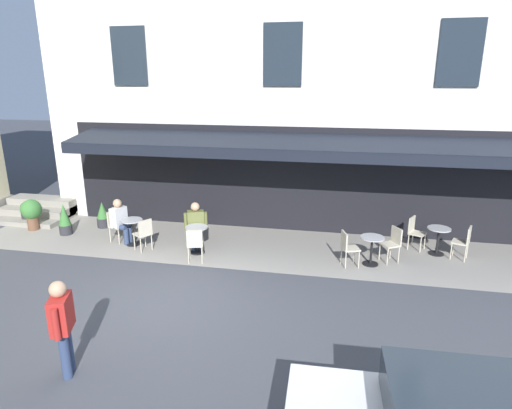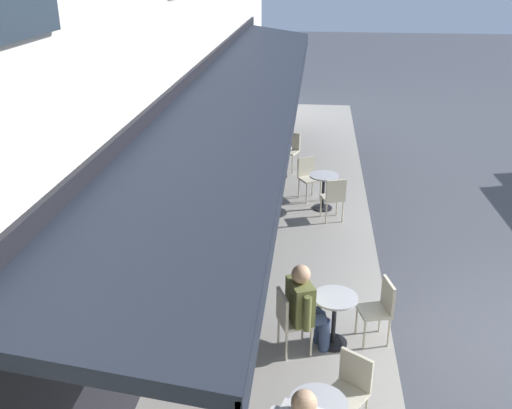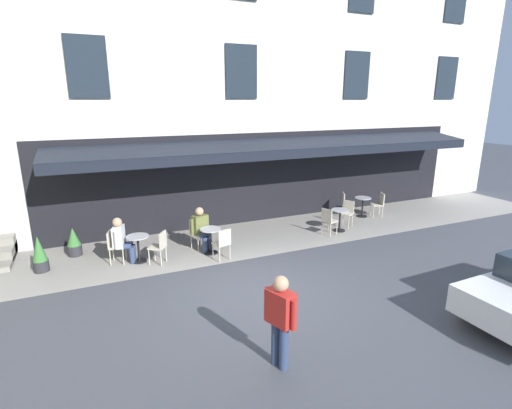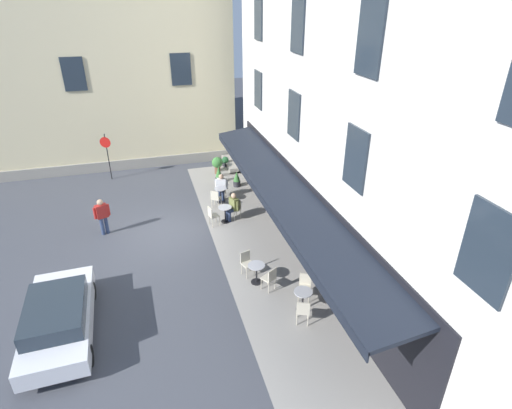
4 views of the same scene
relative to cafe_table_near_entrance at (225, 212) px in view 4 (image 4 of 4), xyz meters
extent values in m
plane|color=#42444C|center=(-0.26, 2.63, -0.49)|extent=(70.00, 70.00, 0.00)
cube|color=gray|center=(-3.51, -0.77, -0.49)|extent=(20.50, 3.20, 0.01)
cube|color=silver|center=(-4.26, -6.87, 7.01)|extent=(20.00, 9.00, 15.00)
cube|color=black|center=(-3.26, -2.34, 1.11)|extent=(16.00, 0.06, 3.20)
cube|color=black|center=(-3.26, -1.52, 2.36)|extent=(15.00, 1.70, 0.36)
cube|color=black|center=(-3.26, -0.69, 2.13)|extent=(15.00, 0.04, 0.28)
cube|color=#232D38|center=(-11.26, -2.33, 4.71)|extent=(1.10, 0.06, 1.70)
cube|color=#232D38|center=(-6.59, -2.33, 4.71)|extent=(1.10, 0.06, 1.70)
cube|color=#232D38|center=(-1.93, -2.33, 4.71)|extent=(1.10, 0.06, 1.70)
cube|color=#232D38|center=(2.74, -2.33, 4.71)|extent=(1.10, 0.06, 1.70)
cube|color=#232D38|center=(-6.59, -2.33, 7.71)|extent=(1.10, 0.06, 1.70)
cube|color=#232D38|center=(-1.93, -2.33, 7.71)|extent=(1.10, 0.06, 1.70)
cube|color=#232D38|center=(2.74, -2.33, 7.71)|extent=(1.10, 0.06, 1.70)
cube|color=beige|center=(12.74, 6.13, 7.01)|extent=(10.00, 17.00, 15.00)
cube|color=gray|center=(7.68, 6.13, -0.19)|extent=(0.12, 17.00, 0.60)
cube|color=#232D38|center=(7.70, 0.63, 5.01)|extent=(0.06, 1.10, 1.70)
cube|color=#232D38|center=(7.70, 6.13, 5.01)|extent=(0.06, 1.10, 1.70)
cube|color=gray|center=(6.34, -1.57, -0.42)|extent=(2.40, 1.40, 0.15)
cube|color=gray|center=(6.34, -1.92, -0.27)|extent=(2.40, 1.05, 0.30)
cube|color=gray|center=(6.34, -2.27, -0.12)|extent=(2.40, 0.70, 0.45)
cylinder|color=black|center=(0.00, 0.00, -0.48)|extent=(0.40, 0.40, 0.03)
cylinder|color=black|center=(0.00, 0.00, -0.13)|extent=(0.06, 0.06, 0.72)
cylinder|color=#B7B7BC|center=(0.00, 0.00, 0.24)|extent=(0.60, 0.60, 0.03)
cylinder|color=beige|center=(-0.26, 0.32, -0.27)|extent=(0.03, 0.03, 0.45)
cylinder|color=beige|center=(0.07, 0.41, -0.27)|extent=(0.03, 0.03, 0.45)
cylinder|color=beige|center=(-0.35, 0.65, -0.27)|extent=(0.03, 0.03, 0.45)
cylinder|color=beige|center=(-0.02, 0.74, -0.27)|extent=(0.03, 0.03, 0.45)
cube|color=beige|center=(-0.14, 0.53, -0.02)|extent=(0.49, 0.49, 0.04)
cube|color=beige|center=(-0.19, 0.71, 0.21)|extent=(0.40, 0.14, 0.42)
cylinder|color=beige|center=(0.30, -0.29, -0.27)|extent=(0.03, 0.03, 0.45)
cylinder|color=beige|center=(-0.02, -0.42, -0.27)|extent=(0.03, 0.03, 0.45)
cylinder|color=beige|center=(0.42, -0.61, -0.27)|extent=(0.03, 0.03, 0.45)
cylinder|color=beige|center=(0.10, -0.73, -0.27)|extent=(0.03, 0.03, 0.45)
cube|color=beige|center=(0.20, -0.51, -0.02)|extent=(0.52, 0.52, 0.04)
cube|color=beige|center=(0.27, -0.68, 0.21)|extent=(0.39, 0.18, 0.42)
cylinder|color=black|center=(1.99, -0.21, -0.48)|extent=(0.40, 0.40, 0.03)
cylinder|color=black|center=(1.99, -0.21, -0.13)|extent=(0.06, 0.06, 0.72)
cylinder|color=#B7B7BC|center=(1.99, -0.21, 0.24)|extent=(0.60, 0.60, 0.03)
cylinder|color=beige|center=(1.58, -0.14, -0.27)|extent=(0.03, 0.03, 0.45)
cylinder|color=beige|center=(1.77, 0.14, -0.27)|extent=(0.03, 0.03, 0.45)
cylinder|color=beige|center=(1.30, 0.05, -0.27)|extent=(0.03, 0.03, 0.45)
cylinder|color=beige|center=(1.49, 0.34, -0.27)|extent=(0.03, 0.03, 0.45)
cube|color=beige|center=(1.53, 0.10, -0.02)|extent=(0.56, 0.56, 0.04)
cube|color=beige|center=(1.38, 0.20, 0.21)|extent=(0.26, 0.35, 0.42)
cylinder|color=beige|center=(2.40, -0.16, -0.27)|extent=(0.03, 0.03, 0.45)
cylinder|color=beige|center=(2.30, -0.48, -0.27)|extent=(0.03, 0.03, 0.45)
cylinder|color=beige|center=(2.73, -0.26, -0.27)|extent=(0.03, 0.03, 0.45)
cylinder|color=beige|center=(2.63, -0.58, -0.27)|extent=(0.03, 0.03, 0.45)
cube|color=beige|center=(2.51, -0.37, -0.02)|extent=(0.50, 0.50, 0.04)
cube|color=beige|center=(2.69, -0.42, 0.21)|extent=(0.15, 0.39, 0.42)
cylinder|color=black|center=(-4.58, -0.14, -0.48)|extent=(0.40, 0.40, 0.03)
cylinder|color=black|center=(-4.58, -0.14, -0.13)|extent=(0.06, 0.06, 0.72)
cylinder|color=#B7B7BC|center=(-4.58, -0.14, 0.24)|extent=(0.60, 0.60, 0.03)
cylinder|color=beige|center=(-4.27, 0.15, -0.27)|extent=(0.03, 0.03, 0.45)
cylinder|color=beige|center=(-4.17, -0.18, -0.27)|extent=(0.03, 0.03, 0.45)
cylinder|color=beige|center=(-3.95, 0.25, -0.27)|extent=(0.03, 0.03, 0.45)
cylinder|color=beige|center=(-3.84, -0.07, -0.27)|extent=(0.03, 0.03, 0.45)
cube|color=beige|center=(-4.06, 0.04, -0.02)|extent=(0.51, 0.51, 0.04)
cube|color=beige|center=(-3.89, 0.10, 0.21)|extent=(0.16, 0.39, 0.42)
cylinder|color=beige|center=(-4.82, -0.48, -0.27)|extent=(0.03, 0.03, 0.45)
cylinder|color=beige|center=(-4.99, -0.19, -0.27)|extent=(0.03, 0.03, 0.45)
cylinder|color=beige|center=(-5.11, -0.65, -0.27)|extent=(0.03, 0.03, 0.45)
cylinder|color=beige|center=(-5.28, -0.36, -0.27)|extent=(0.03, 0.03, 0.45)
cube|color=beige|center=(-5.05, -0.42, -0.02)|extent=(0.55, 0.55, 0.04)
cube|color=beige|center=(-5.20, -0.51, 0.21)|extent=(0.24, 0.36, 0.42)
cylinder|color=black|center=(-6.36, -1.17, -0.48)|extent=(0.40, 0.40, 0.03)
cylinder|color=black|center=(-6.36, -1.17, -0.13)|extent=(0.06, 0.06, 0.72)
cylinder|color=#B7B7BC|center=(-6.36, -1.17, 0.24)|extent=(0.60, 0.60, 0.03)
cylinder|color=beige|center=(-6.78, -1.18, -0.27)|extent=(0.03, 0.03, 0.45)
cylinder|color=beige|center=(-6.65, -0.87, -0.27)|extent=(0.03, 0.03, 0.45)
cylinder|color=beige|center=(-7.09, -1.06, -0.27)|extent=(0.03, 0.03, 0.45)
cylinder|color=beige|center=(-6.97, -0.74, -0.27)|extent=(0.03, 0.03, 0.45)
cube|color=beige|center=(-6.87, -0.96, -0.02)|extent=(0.52, 0.52, 0.04)
cube|color=beige|center=(-7.04, -0.90, 0.21)|extent=(0.19, 0.39, 0.42)
cylinder|color=beige|center=(-5.95, -1.20, -0.27)|extent=(0.03, 0.03, 0.45)
cylinder|color=beige|center=(-6.10, -1.50, -0.27)|extent=(0.03, 0.03, 0.45)
cylinder|color=beige|center=(-5.65, -1.35, -0.27)|extent=(0.03, 0.03, 0.45)
cylinder|color=beige|center=(-5.80, -1.65, -0.27)|extent=(0.03, 0.03, 0.45)
cube|color=beige|center=(-5.87, -1.42, -0.02)|extent=(0.54, 0.54, 0.04)
cube|color=beige|center=(-5.72, -1.51, 0.21)|extent=(0.22, 0.37, 0.42)
cylinder|color=navy|center=(2.17, -0.17, -0.26)|extent=(0.15, 0.15, 0.47)
cylinder|color=navy|center=(2.33, -0.22, 0.00)|extent=(0.35, 0.24, 0.15)
cylinder|color=navy|center=(2.12, -0.34, -0.26)|extent=(0.15, 0.15, 0.47)
cylinder|color=navy|center=(2.28, -0.39, 0.00)|extent=(0.35, 0.24, 0.15)
cube|color=silver|center=(2.46, -0.35, 0.27)|extent=(0.38, 0.51, 0.55)
sphere|color=tan|center=(2.46, -0.35, 0.67)|extent=(0.24, 0.24, 0.24)
cylinder|color=silver|center=(2.54, -0.09, 0.26)|extent=(0.10, 0.10, 0.49)
cylinder|color=silver|center=(2.38, -0.62, 0.26)|extent=(0.10, 0.10, 0.49)
cylinder|color=navy|center=(0.14, -0.12, -0.26)|extent=(0.15, 0.15, 0.47)
cylinder|color=navy|center=(0.20, -0.27, 0.00)|extent=(0.26, 0.36, 0.15)
cylinder|color=navy|center=(-0.02, -0.19, -0.26)|extent=(0.15, 0.15, 0.47)
cylinder|color=navy|center=(0.04, -0.34, 0.00)|extent=(0.26, 0.36, 0.15)
cube|color=olive|center=(0.18, -0.46, 0.27)|extent=(0.52, 0.41, 0.55)
sphere|color=tan|center=(0.18, -0.46, 0.67)|extent=(0.24, 0.24, 0.24)
cylinder|color=olive|center=(0.44, -0.36, 0.26)|extent=(0.10, 0.10, 0.49)
cylinder|color=olive|center=(-0.08, -0.56, 0.26)|extent=(0.10, 0.10, 0.49)
cylinder|color=navy|center=(0.44, 5.07, -0.09)|extent=(0.15, 0.15, 0.81)
cylinder|color=navy|center=(0.38, 5.25, -0.09)|extent=(0.15, 0.15, 0.81)
cube|color=red|center=(0.41, 5.16, 0.61)|extent=(0.42, 0.54, 0.57)
sphere|color=tan|center=(0.41, 5.16, 1.02)|extent=(0.25, 0.25, 0.25)
cylinder|color=red|center=(0.51, 4.89, 0.59)|extent=(0.10, 0.10, 0.51)
cylinder|color=red|center=(0.31, 5.43, 0.59)|extent=(0.10, 0.10, 0.51)
cylinder|color=black|center=(6.45, 5.06, 0.81)|extent=(0.05, 0.05, 2.60)
cylinder|color=#192899|center=(6.42, 5.07, 1.66)|extent=(0.20, 0.54, 0.56)
cylinder|color=red|center=(6.40, 5.08, 1.66)|extent=(0.20, 0.56, 0.59)
cylinder|color=#2D2D33|center=(4.39, -0.60, -0.34)|extent=(0.38, 0.38, 0.30)
cone|color=#3D7A38|center=(4.39, -0.60, 0.14)|extent=(0.36, 0.36, 0.66)
cylinder|color=#2D2D33|center=(3.61, -1.41, -0.34)|extent=(0.39, 0.39, 0.31)
cone|color=#3D7A38|center=(3.61, -1.41, 0.08)|extent=(0.37, 0.37, 0.52)
cylinder|color=#2D2D33|center=(6.30, -1.37, -0.33)|extent=(0.40, 0.40, 0.33)
sphere|color=#23562D|center=(6.30, -1.37, 0.01)|extent=(0.40, 0.40, 0.40)
cylinder|color=brown|center=(5.64, -0.77, -0.29)|extent=(0.34, 0.34, 0.40)
sphere|color=#3D7A38|center=(5.64, -0.77, 0.17)|extent=(0.62, 0.62, 0.62)
cube|color=silver|center=(-5.36, 6.16, 0.08)|extent=(4.36, 1.95, 0.55)
cube|color=#232D38|center=(-5.56, 6.16, 0.60)|extent=(2.46, 1.68, 0.48)
cylinder|color=black|center=(-3.88, 5.41, -0.19)|extent=(0.60, 0.20, 0.60)
cylinder|color=black|center=(-3.94, 7.01, -0.19)|extent=(0.60, 0.20, 0.60)
cylinder|color=black|center=(-6.78, 5.32, -0.19)|extent=(0.60, 0.20, 0.60)
cylinder|color=black|center=(-6.83, 6.91, -0.19)|extent=(0.60, 0.20, 0.60)
camera|label=1|loc=(-3.69, 10.32, 4.10)|focal=30.15mm
camera|label=2|loc=(6.52, -0.36, 4.37)|focal=40.39mm
camera|label=3|loc=(2.97, 10.02, 3.81)|focal=26.89mm
camera|label=4|loc=(-15.75, 3.10, 8.63)|focal=28.56mm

